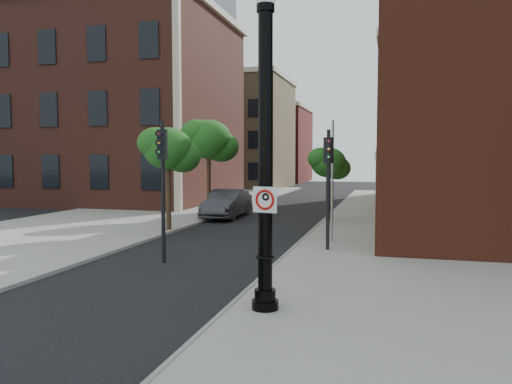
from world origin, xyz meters
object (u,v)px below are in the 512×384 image
(lamppost, at_px, (265,166))
(traffic_signal_right, at_px, (328,170))
(parked_car, at_px, (227,204))
(traffic_signal_left, at_px, (162,167))
(no_parking_sign, at_px, (265,199))

(lamppost, distance_m, traffic_signal_right, 7.43)
(lamppost, bearing_deg, parked_car, 111.23)
(lamppost, xyz_separation_m, parked_car, (-6.33, 16.31, -2.44))
(parked_car, distance_m, traffic_signal_left, 12.32)
(traffic_signal_left, relative_size, traffic_signal_right, 1.04)
(no_parking_sign, xyz_separation_m, parked_car, (-6.37, 16.48, -1.73))
(traffic_signal_left, bearing_deg, parked_car, 84.09)
(lamppost, distance_m, parked_car, 17.66)
(no_parking_sign, height_order, traffic_signal_right, traffic_signal_right)
(traffic_signal_left, distance_m, traffic_signal_right, 5.84)
(traffic_signal_right, bearing_deg, lamppost, -71.73)
(traffic_signal_right, bearing_deg, traffic_signal_left, -126.50)
(no_parking_sign, distance_m, traffic_signal_right, 7.61)
(lamppost, xyz_separation_m, traffic_signal_left, (-4.51, 4.34, -0.14))
(lamppost, height_order, traffic_signal_right, lamppost)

